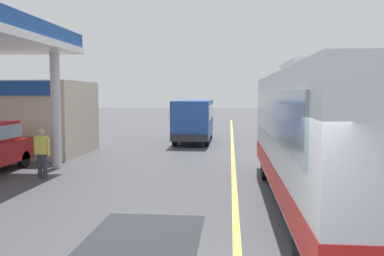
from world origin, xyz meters
name	(u,v)px	position (x,y,z in m)	size (l,w,h in m)	color
ground	(232,141)	(0.00, 20.00, 0.00)	(120.00, 120.00, 0.00)	#424247
lane_divider_stripe	(233,153)	(0.00, 15.00, 0.00)	(0.16, 50.00, 0.01)	#D8CC4C
wet_puddle_patch	(133,254)	(-1.83, 2.26, 0.00)	(2.24, 4.84, 0.01)	#26282D
coach_bus_main	(324,139)	(2.16, 5.68, 1.72)	(2.60, 11.04, 3.69)	silver
minibus_opposing_lane	(194,117)	(-2.26, 19.48, 1.47)	(2.04, 6.13, 2.44)	#264C9E
pedestrian_near_pump	(42,151)	(-6.37, 8.42, 0.93)	(0.55, 0.22, 1.66)	#33333F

